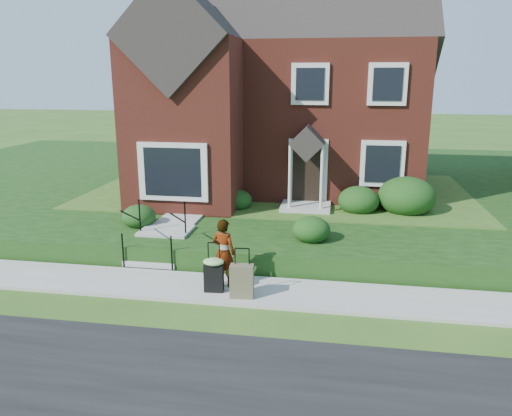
% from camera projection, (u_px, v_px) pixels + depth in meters
% --- Properties ---
extents(ground, '(120.00, 120.00, 0.00)m').
position_uv_depth(ground, '(237.00, 292.00, 11.57)').
color(ground, '#2D5119').
rests_on(ground, ground).
extents(sidewalk, '(60.00, 1.60, 0.08)m').
position_uv_depth(sidewalk, '(237.00, 290.00, 11.56)').
color(sidewalk, '#9E9B93').
rests_on(sidewalk, ground).
extents(terrace, '(44.00, 20.00, 0.60)m').
position_uv_depth(terrace, '(380.00, 186.00, 21.25)').
color(terrace, '#11330E').
rests_on(terrace, ground).
extents(walkway, '(1.20, 6.00, 0.06)m').
position_uv_depth(walkway, '(194.00, 207.00, 16.58)').
color(walkway, '#9E9B93').
rests_on(walkway, terrace).
extents(main_house, '(10.40, 10.20, 9.40)m').
position_uv_depth(main_house, '(280.00, 65.00, 19.42)').
color(main_house, maroon).
rests_on(main_house, terrace).
extents(front_steps, '(1.40, 2.02, 1.50)m').
position_uv_depth(front_steps, '(161.00, 241.00, 13.61)').
color(front_steps, '#9E9B93').
rests_on(front_steps, ground).
extents(foundation_shrubs, '(10.11, 4.78, 1.28)m').
position_uv_depth(foundation_shrubs, '(311.00, 197.00, 15.90)').
color(foundation_shrubs, '#163810').
rests_on(foundation_shrubs, terrace).
extents(woman, '(0.67, 0.53, 1.61)m').
position_uv_depth(woman, '(224.00, 252.00, 11.56)').
color(woman, '#999999').
rests_on(woman, sidewalk).
extents(suitcase_black, '(0.51, 0.43, 1.15)m').
position_uv_depth(suitcase_black, '(214.00, 273.00, 11.30)').
color(suitcase_black, black).
rests_on(suitcase_black, sidewalk).
extents(suitcase_olive, '(0.54, 0.33, 1.13)m').
position_uv_depth(suitcase_olive, '(242.00, 281.00, 11.01)').
color(suitcase_olive, brown).
rests_on(suitcase_olive, sidewalk).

